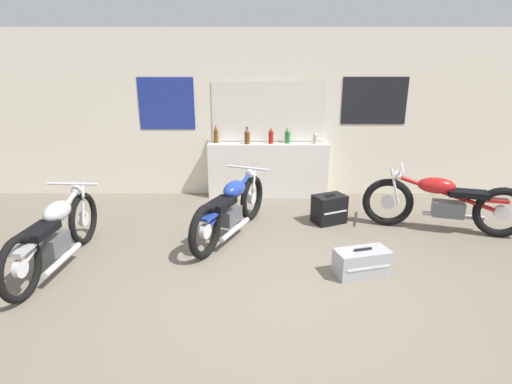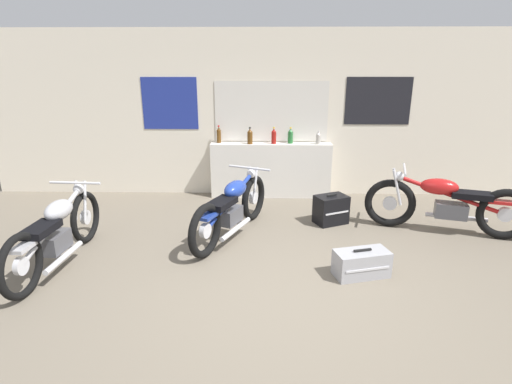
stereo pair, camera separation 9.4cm
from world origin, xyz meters
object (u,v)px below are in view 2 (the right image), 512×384
bottle_left_center (250,136)px  bottle_right_center (290,136)px  bottle_center (274,136)px  motorcycle_red (446,204)px  motorcycle_blue (232,207)px  bottle_leftmost (219,135)px  bottle_rightmost (318,138)px  hard_case_black (331,209)px  motorcycle_silver (57,232)px  hard_case_silver (361,263)px

bottle_left_center → bottle_right_center: (0.69, 0.06, -0.00)m
bottle_center → bottle_right_center: bottle_center is taller
motorcycle_red → motorcycle_blue: motorcycle_red is taller
bottle_center → bottle_leftmost: bearing=176.2°
bottle_center → motorcycle_red: bearing=-33.7°
bottle_rightmost → hard_case_black: 1.47m
bottle_center → hard_case_black: 1.71m
bottle_center → hard_case_black: size_ratio=0.53×
bottle_leftmost → bottle_left_center: bearing=-9.5°
bottle_leftmost → bottle_right_center: 1.22m
bottle_leftmost → bottle_rightmost: bottle_leftmost is taller
bottle_rightmost → hard_case_black: (0.07, -1.21, -0.83)m
bottle_left_center → bottle_rightmost: 1.15m
bottle_leftmost → motorcycle_silver: (-1.57, -2.66, -0.66)m
bottle_left_center → bottle_center: same height
bottle_center → bottle_rightmost: 0.75m
hard_case_black → bottle_right_center: bearing=112.8°
bottle_center → bottle_rightmost: bearing=-2.2°
motorcycle_red → motorcycle_silver: motorcycle_red is taller
bottle_leftmost → motorcycle_blue: bottle_leftmost is taller
bottle_center → bottle_rightmost: (0.75, -0.03, -0.03)m
motorcycle_silver → hard_case_black: bearing=22.2°
bottle_left_center → bottle_center: (0.40, 0.03, -0.00)m
bottle_leftmost → motorcycle_red: 3.70m
bottle_right_center → motorcycle_blue: bearing=-116.2°
bottle_right_center → bottle_rightmost: bearing=-7.9°
bottle_rightmost → motorcycle_silver: bearing=-141.8°
bottle_rightmost → motorcycle_red: 2.27m
bottle_leftmost → bottle_rightmost: bearing=-3.1°
bottle_right_center → hard_case_black: 1.62m
bottle_left_center → hard_case_silver: bearing=-64.4°
bottle_center → bottle_rightmost: bottle_center is taller
motorcycle_red → motorcycle_silver: 4.94m
motorcycle_red → motorcycle_blue: bearing=-176.4°
bottle_center → hard_case_black: bottle_center is taller
bottle_rightmost → motorcycle_silver: (-3.26, -2.57, -0.62)m
bottle_left_center → bottle_center: 0.40m
motorcycle_blue → hard_case_black: (1.40, 0.49, -0.20)m
bottle_rightmost → motorcycle_red: bottle_rightmost is taller
bottle_center → hard_case_silver: 3.06m
bottle_leftmost → bottle_rightmost: size_ratio=1.33×
bottle_rightmost → motorcycle_silver: size_ratio=0.11×
bottle_rightmost → bottle_center: bearing=177.8°
bottle_left_center → bottle_rightmost: bottle_left_center is taller
bottle_left_center → bottle_leftmost: bearing=170.5°
motorcycle_silver → hard_case_silver: (3.42, -0.17, -0.27)m
bottle_left_center → hard_case_silver: size_ratio=0.44×
motorcycle_red → motorcycle_silver: size_ratio=1.05×
hard_case_silver → hard_case_black: hard_case_black is taller
bottle_right_center → motorcycle_blue: bottle_right_center is taller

